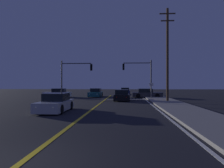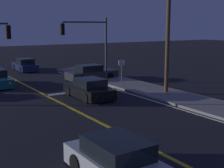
{
  "view_description": "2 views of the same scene",
  "coord_description": "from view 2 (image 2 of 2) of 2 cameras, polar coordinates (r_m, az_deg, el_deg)",
  "views": [
    {
      "loc": [
        2.69,
        -5.1,
        2.03
      ],
      "look_at": [
        0.84,
        23.64,
        2.03
      ],
      "focal_mm": 34.65,
      "sensor_mm": 36.0,
      "label": 1
    },
    {
      "loc": [
        -7.62,
        3.14,
        4.76
      ],
      "look_at": [
        -0.47,
        14.4,
        2.3
      ],
      "focal_mm": 50.79,
      "sensor_mm": 36.0,
      "label": 2
    }
  ],
  "objects": [
    {
      "name": "car_distant_tail_navy",
      "position": [
        35.21,
        -15.39,
        3.25
      ],
      "size": [
        1.87,
        4.28,
        1.34
      ],
      "rotation": [
        0.0,
        0.0,
        -0.02
      ],
      "color": "navy",
      "rests_on": "ground"
    },
    {
      "name": "lane_line_center",
      "position": [
        13.03,
        6.16,
        -11.01
      ],
      "size": [
        0.2,
        42.76,
        0.01
      ],
      "primitive_type": "cube",
      "color": "gold",
      "rests_on": "ground"
    },
    {
      "name": "stop_bar",
      "position": [
        23.47,
        -5.52,
        -1.29
      ],
      "size": [
        5.47,
        0.5,
        0.01
      ],
      "primitive_type": "cube",
      "color": "silver",
      "rests_on": "ground"
    },
    {
      "name": "street_sign_corner",
      "position": [
        24.42,
        1.74,
        2.75
      ],
      "size": [
        0.56,
        0.06,
        2.21
      ],
      "color": "slate",
      "rests_on": "ground"
    },
    {
      "name": "car_lead_oncoming_silver",
      "position": [
        9.98,
        1.61,
        -14.3
      ],
      "size": [
        1.95,
        4.59,
        1.34
      ],
      "rotation": [
        0.0,
        0.0,
        3.16
      ],
      "color": "#B2B5BA",
      "rests_on": "ground"
    },
    {
      "name": "car_far_approaching_black",
      "position": [
        21.21,
        -4.17,
        -0.94
      ],
      "size": [
        1.93,
        4.24,
        1.34
      ],
      "rotation": [
        0.0,
        0.0,
        -0.0
      ],
      "color": "black",
      "rests_on": "ground"
    },
    {
      "name": "car_side_waiting_charcoal",
      "position": [
        28.37,
        -3.77,
        1.95
      ],
      "size": [
        4.6,
        1.96,
        1.34
      ],
      "rotation": [
        0.0,
        0.0,
        -1.55
      ],
      "color": "#2D2D33",
      "rests_on": "ground"
    },
    {
      "name": "utility_pole_right",
      "position": [
        22.28,
        10.13,
        12.24
      ],
      "size": [
        1.79,
        0.28,
        10.58
      ],
      "color": "#4C3823",
      "rests_on": "ground"
    },
    {
      "name": "traffic_signal_near_right",
      "position": [
        25.98,
        -4.0,
        7.99
      ],
      "size": [
        4.15,
        0.28,
        5.45
      ],
      "rotation": [
        0.0,
        0.0,
        3.14
      ],
      "color": "#38383D",
      "rests_on": "ground"
    }
  ]
}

